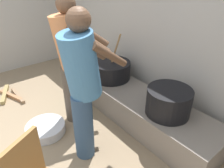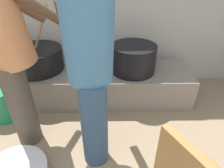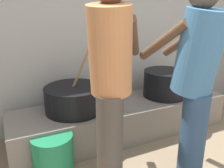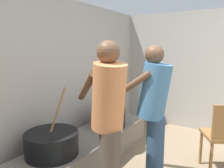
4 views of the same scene
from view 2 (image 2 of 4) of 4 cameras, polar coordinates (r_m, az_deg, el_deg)
hearth_ledge at (r=2.30m, az=-7.47°, el=0.05°), size 2.36×0.60×0.36m
cooking_pot_main at (r=2.31m, az=-21.21°, el=6.86°), size 0.56×0.56×0.70m
cooking_pot_secondary at (r=2.13m, az=6.31°, el=7.53°), size 0.49×0.49×0.30m
cook_in_blue_shirt at (r=1.22m, az=-6.52°, el=6.48°), size 0.43×0.69×1.53m
cook_in_orange_shirt at (r=1.57m, az=-28.32°, el=9.61°), size 0.64×0.72×1.56m
bucket_green_plastic at (r=2.31m, az=-29.32°, el=-4.61°), size 0.34×0.34×0.33m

